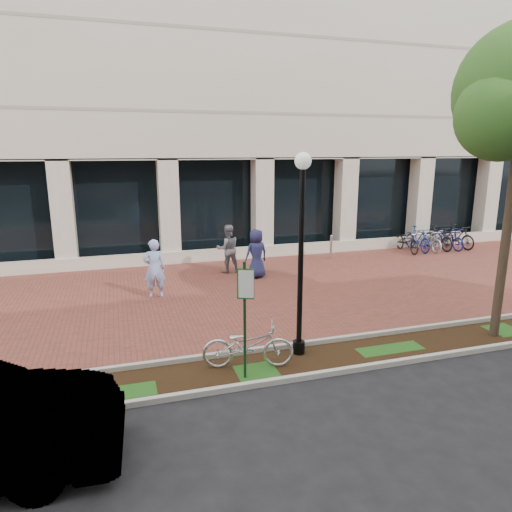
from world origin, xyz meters
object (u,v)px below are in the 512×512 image
object	(u,v)px
parking_sign	(245,306)
lamppost	(301,245)
bike_rack_cluster	(433,239)
locked_bicycle	(248,345)
pedestrian_right	(256,254)
pedestrian_left	(154,269)
bollard	(331,247)
pedestrian_mid	(228,249)

from	to	relation	value
parking_sign	lamppost	bearing A→B (deg)	51.52
lamppost	bike_rack_cluster	bearing A→B (deg)	39.64
locked_bicycle	lamppost	bearing A→B (deg)	-62.56
pedestrian_right	parking_sign	bearing A→B (deg)	58.06
pedestrian_left	bollard	distance (m)	8.20
parking_sign	pedestrian_right	size ratio (longest dim) A/B	1.38
parking_sign	pedestrian_mid	world-z (taller)	parking_sign
bollard	pedestrian_right	bearing A→B (deg)	-154.90
bollard	bike_rack_cluster	xyz separation A→B (m)	(5.29, 0.22, 0.00)
pedestrian_mid	bollard	bearing A→B (deg)	-171.43
pedestrian_left	pedestrian_right	size ratio (longest dim) A/B	1.05
lamppost	pedestrian_left	size ratio (longest dim) A/B	2.41
parking_sign	bike_rack_cluster	world-z (taller)	parking_sign
lamppost	bollard	size ratio (longest dim) A/B	4.33
bollard	bike_rack_cluster	size ratio (longest dim) A/B	0.29
lamppost	bollard	bearing A→B (deg)	59.41
pedestrian_left	pedestrian_mid	size ratio (longest dim) A/B	1.02
locked_bicycle	pedestrian_mid	xyz separation A→B (m)	(1.43, 7.68, 0.40)
pedestrian_left	bollard	bearing A→B (deg)	-154.77
parking_sign	locked_bicycle	bearing A→B (deg)	91.43
pedestrian_mid	bike_rack_cluster	distance (m)	10.05
bollard	pedestrian_left	bearing A→B (deg)	-158.21
parking_sign	locked_bicycle	distance (m)	1.17
parking_sign	pedestrian_left	bearing A→B (deg)	126.62
lamppost	locked_bicycle	xyz separation A→B (m)	(-1.30, -0.31, -2.04)
bike_rack_cluster	pedestrian_left	bearing A→B (deg)	-165.95
pedestrian_mid	bollard	world-z (taller)	pedestrian_mid
lamppost	pedestrian_right	bearing A→B (deg)	81.57
pedestrian_mid	pedestrian_right	distance (m)	1.31
pedestrian_right	bike_rack_cluster	xyz separation A→B (m)	(9.18, 2.04, -0.36)
lamppost	bollard	xyz separation A→B (m)	(4.83, 8.17, -2.02)
parking_sign	pedestrian_right	world-z (taller)	parking_sign
pedestrian_mid	pedestrian_right	bearing A→B (deg)	127.39
lamppost	parking_sign	bearing A→B (deg)	-152.80
pedestrian_mid	bike_rack_cluster	bearing A→B (deg)	-175.25
parking_sign	pedestrian_mid	distance (m)	8.32
pedestrian_left	locked_bicycle	bearing A→B (deg)	108.66
pedestrian_mid	bollard	xyz separation A→B (m)	(4.70, 0.80, -0.39)
lamppost	pedestrian_mid	world-z (taller)	lamppost
locked_bicycle	pedestrian_right	distance (m)	7.03
pedestrian_left	bollard	size ratio (longest dim) A/B	1.79
locked_bicycle	pedestrian_left	xyz separation A→B (m)	(-1.48, 5.43, 0.42)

